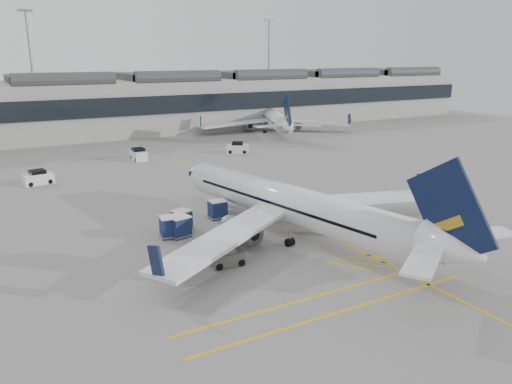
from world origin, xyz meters
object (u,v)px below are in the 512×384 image
belt_loader (295,205)px  ramp_agent_a (267,214)px  pushback_tug (227,257)px  airliner_main (296,206)px  baggage_cart_a (218,209)px  ramp_agent_b (248,211)px

belt_loader → ramp_agent_a: (-5.06, -2.57, 0.46)m
pushback_tug → ramp_agent_a: bearing=46.2°
airliner_main → pushback_tug: (-8.46, -3.00, -2.19)m
airliner_main → belt_loader: size_ratio=8.16×
belt_loader → ramp_agent_a: bearing=-143.4°
ramp_agent_a → pushback_tug: ramp_agent_a is taller
belt_loader → pushback_tug: (-12.97, -9.72, 0.13)m
airliner_main → belt_loader: 8.42m
baggage_cart_a → ramp_agent_a: bearing=-47.4°
baggage_cart_a → pushback_tug: baggage_cart_a is taller
ramp_agent_a → ramp_agent_b: ramp_agent_a is taller
baggage_cart_a → ramp_agent_b: bearing=-38.5°
baggage_cart_a → belt_loader: bearing=-8.4°
airliner_main → belt_loader: (4.50, 6.72, -2.32)m
airliner_main → ramp_agent_b: 6.61m
baggage_cart_a → pushback_tug: (-4.36, -11.07, -0.37)m
airliner_main → baggage_cart_a: bearing=105.9°
baggage_cart_a → pushback_tug: bearing=-111.0°
airliner_main → ramp_agent_b: size_ratio=19.56×
ramp_agent_a → baggage_cart_a: bearing=116.9°
ramp_agent_b → pushback_tug: bearing=47.6°
airliner_main → baggage_cart_a: (-4.10, 8.07, -1.82)m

